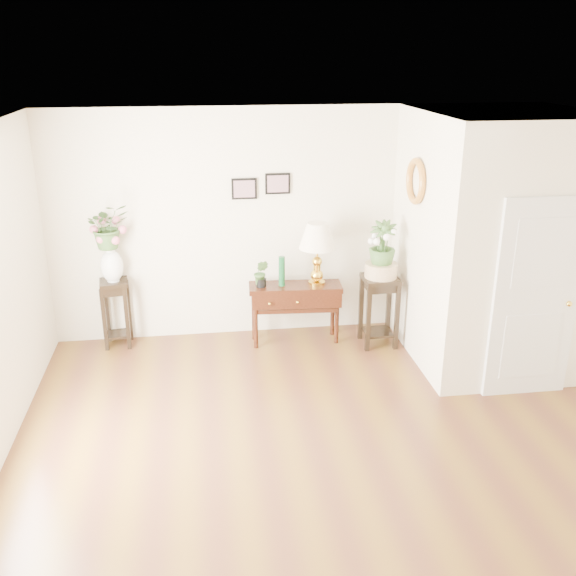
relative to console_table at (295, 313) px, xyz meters
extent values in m
cube|color=brown|center=(0.09, -2.36, -0.37)|extent=(6.00, 5.50, 0.02)
cube|color=white|center=(0.09, -2.36, 2.43)|extent=(6.00, 5.50, 0.02)
cube|color=silver|center=(0.09, 0.39, 1.03)|extent=(6.00, 0.02, 2.80)
cube|color=silver|center=(0.09, -5.11, 1.03)|extent=(6.00, 0.02, 2.80)
cube|color=silver|center=(2.19, -0.59, 1.03)|extent=(1.80, 1.95, 2.80)
cube|color=silver|center=(2.19, -1.59, 0.68)|extent=(0.90, 0.05, 2.10)
cube|color=black|center=(-0.56, 0.37, 1.48)|extent=(0.30, 0.02, 0.25)
cube|color=black|center=(-0.16, 0.37, 1.53)|extent=(0.30, 0.02, 0.25)
torus|color=#AE8030|center=(1.25, -0.46, 1.68)|extent=(0.07, 0.51, 0.51)
cube|color=black|center=(0.00, 0.00, 0.00)|extent=(1.13, 0.45, 0.74)
cube|color=gold|center=(0.26, 0.00, 0.72)|extent=(0.57, 0.57, 0.77)
cylinder|color=#0F4622|center=(-0.16, 0.00, 0.54)|extent=(0.08, 0.08, 0.36)
imported|color=#385F2A|center=(-0.41, 0.00, 0.53)|extent=(0.21, 0.19, 0.32)
cube|color=black|center=(-2.15, 0.20, 0.05)|extent=(0.36, 0.36, 0.83)
imported|color=#385F2A|center=(-2.15, 0.20, 1.13)|extent=(0.59, 0.56, 0.53)
cube|color=black|center=(0.99, -0.22, 0.06)|extent=(0.42, 0.42, 0.87)
cylinder|color=#C2AE8F|center=(0.99, -0.22, 0.58)|extent=(0.49, 0.49, 0.17)
imported|color=#385F2A|center=(0.99, -0.22, 0.90)|extent=(0.40, 0.40, 0.56)
camera|label=1|loc=(-1.11, -7.14, 3.05)|focal=40.00mm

